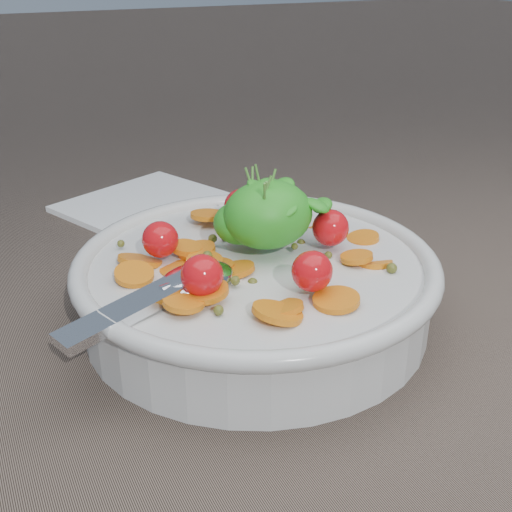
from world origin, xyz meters
name	(u,v)px	position (x,y,z in m)	size (l,w,h in m)	color
ground	(218,321)	(0.00, 0.00, 0.00)	(6.00, 6.00, 0.00)	#6A594C
bowl	(256,283)	(0.03, -0.01, 0.03)	(0.30, 0.28, 0.12)	silver
napkin	(147,204)	(0.03, 0.27, 0.00)	(0.17, 0.15, 0.01)	white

